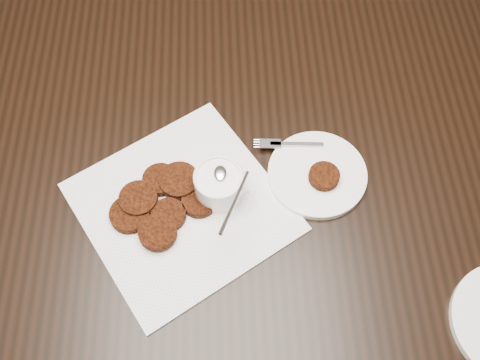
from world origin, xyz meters
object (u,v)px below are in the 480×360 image
(table, at_px, (185,222))
(plate_with_patty, at_px, (318,172))
(napkin, at_px, (182,207))
(sauce_ramekin, at_px, (218,176))

(table, xyz_separation_m, plate_with_patty, (0.27, -0.09, 0.39))
(napkin, bearing_deg, sauce_ramekin, 20.27)
(plate_with_patty, bearing_deg, table, 161.24)
(napkin, distance_m, plate_with_patty, 0.25)
(napkin, xyz_separation_m, sauce_ramekin, (0.07, 0.02, 0.06))
(napkin, distance_m, sauce_ramekin, 0.09)
(sauce_ramekin, bearing_deg, plate_with_patty, 9.31)
(napkin, height_order, plate_with_patty, plate_with_patty)
(table, xyz_separation_m, sauce_ramekin, (0.09, -0.12, 0.44))
(table, relative_size, napkin, 4.35)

